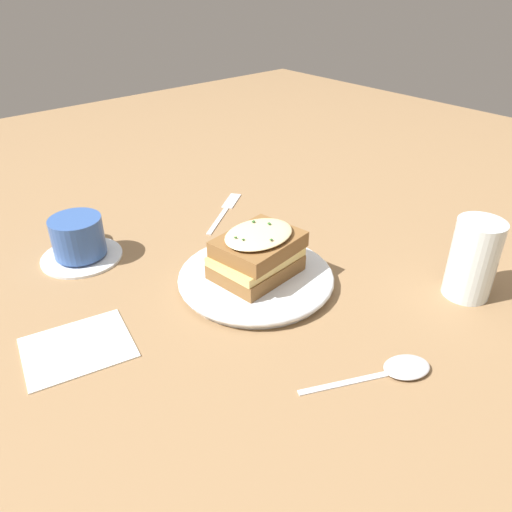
{
  "coord_description": "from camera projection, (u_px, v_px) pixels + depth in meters",
  "views": [
    {
      "loc": [
        -0.4,
        -0.46,
        0.43
      ],
      "look_at": [
        0.01,
        0.01,
        0.05
      ],
      "focal_mm": 35.0,
      "sensor_mm": 36.0,
      "label": 1
    }
  ],
  "objects": [
    {
      "name": "spoon",
      "position": [
        399.0,
        369.0,
        0.6
      ],
      "size": [
        0.16,
        0.09,
        0.01
      ],
      "rotation": [
        0.0,
        0.0,
        4.28
      ],
      "color": "silver",
      "rests_on": "ground_plane"
    },
    {
      "name": "dinner_plate",
      "position": [
        256.0,
        278.0,
        0.75
      ],
      "size": [
        0.24,
        0.24,
        0.02
      ],
      "color": "white",
      "rests_on": "ground_plane"
    },
    {
      "name": "teacup_with_saucer",
      "position": [
        79.0,
        240.0,
        0.81
      ],
      "size": [
        0.13,
        0.14,
        0.07
      ],
      "rotation": [
        0.0,
        0.0,
        1.23
      ],
      "color": "white",
      "rests_on": "ground_plane"
    },
    {
      "name": "water_glass",
      "position": [
        473.0,
        259.0,
        0.71
      ],
      "size": [
        0.07,
        0.07,
        0.12
      ],
      "primitive_type": "cylinder",
      "color": "silver",
      "rests_on": "ground_plane"
    },
    {
      "name": "fork",
      "position": [
        227.0,
        207.0,
        0.98
      ],
      "size": [
        0.16,
        0.12,
        0.0
      ],
      "rotation": [
        0.0,
        0.0,
        5.32
      ],
      "color": "silver",
      "rests_on": "ground_plane"
    },
    {
      "name": "ground_plane",
      "position": [
        255.0,
        291.0,
        0.74
      ],
      "size": [
        2.4,
        2.4,
        0.0
      ],
      "primitive_type": "plane",
      "color": "olive"
    },
    {
      "name": "napkin",
      "position": [
        77.0,
        347.0,
        0.63
      ],
      "size": [
        0.15,
        0.13,
        0.0
      ],
      "primitive_type": "cube",
      "rotation": [
        0.0,
        0.0,
        -0.21
      ],
      "color": "white",
      "rests_on": "ground_plane"
    },
    {
      "name": "sandwich",
      "position": [
        257.0,
        253.0,
        0.73
      ],
      "size": [
        0.14,
        0.11,
        0.07
      ],
      "rotation": [
        0.0,
        0.0,
        0.11
      ],
      "color": "brown",
      "rests_on": "dinner_plate"
    }
  ]
}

